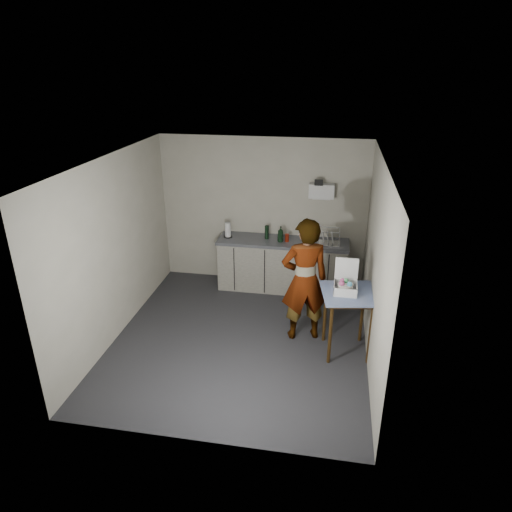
% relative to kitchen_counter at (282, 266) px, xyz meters
% --- Properties ---
extents(ground, '(4.00, 4.00, 0.00)m').
position_rel_kitchen_counter_xyz_m(ground, '(-0.40, -1.70, -0.43)').
color(ground, '#26262B').
rests_on(ground, ground).
extents(wall_back, '(3.60, 0.02, 2.60)m').
position_rel_kitchen_counter_xyz_m(wall_back, '(-0.40, 0.29, 0.87)').
color(wall_back, beige).
rests_on(wall_back, ground).
extents(wall_right, '(0.02, 4.00, 2.60)m').
position_rel_kitchen_counter_xyz_m(wall_right, '(1.39, -1.70, 0.87)').
color(wall_right, beige).
rests_on(wall_right, ground).
extents(wall_left, '(0.02, 4.00, 2.60)m').
position_rel_kitchen_counter_xyz_m(wall_left, '(-2.19, -1.70, 0.87)').
color(wall_left, beige).
rests_on(wall_left, ground).
extents(ceiling, '(3.60, 4.00, 0.01)m').
position_rel_kitchen_counter_xyz_m(ceiling, '(-0.40, -1.70, 2.17)').
color(ceiling, white).
rests_on(ceiling, wall_back).
extents(kitchen_counter, '(2.24, 0.62, 0.91)m').
position_rel_kitchen_counter_xyz_m(kitchen_counter, '(0.00, 0.00, 0.00)').
color(kitchen_counter, black).
rests_on(kitchen_counter, ground).
extents(wall_shelf, '(0.42, 0.18, 0.37)m').
position_rel_kitchen_counter_xyz_m(wall_shelf, '(0.60, 0.22, 1.32)').
color(wall_shelf, white).
rests_on(wall_shelf, ground).
extents(side_table, '(0.82, 0.82, 0.92)m').
position_rel_kitchen_counter_xyz_m(side_table, '(1.10, -1.76, 0.38)').
color(side_table, '#3E270E').
rests_on(side_table, ground).
extents(standing_man, '(0.77, 0.61, 1.83)m').
position_rel_kitchen_counter_xyz_m(standing_man, '(0.48, -1.48, 0.49)').
color(standing_man, '#B2A593').
rests_on(standing_man, ground).
extents(soap_bottle, '(0.14, 0.14, 0.27)m').
position_rel_kitchen_counter_xyz_m(soap_bottle, '(-0.04, -0.06, 0.62)').
color(soap_bottle, black).
rests_on(soap_bottle, kitchen_counter).
extents(soda_can, '(0.07, 0.07, 0.13)m').
position_rel_kitchen_counter_xyz_m(soda_can, '(0.07, -0.03, 0.55)').
color(soda_can, red).
rests_on(soda_can, kitchen_counter).
extents(dark_bottle, '(0.07, 0.07, 0.23)m').
position_rel_kitchen_counter_xyz_m(dark_bottle, '(-0.29, 0.04, 0.60)').
color(dark_bottle, black).
rests_on(dark_bottle, kitchen_counter).
extents(paper_towel, '(0.15, 0.15, 0.27)m').
position_rel_kitchen_counter_xyz_m(paper_towel, '(-0.96, -0.00, 0.61)').
color(paper_towel, black).
rests_on(paper_towel, kitchen_counter).
extents(dish_rack, '(0.38, 0.28, 0.27)m').
position_rel_kitchen_counter_xyz_m(dish_rack, '(0.77, -0.03, 0.54)').
color(dish_rack, silver).
rests_on(dish_rack, kitchen_counter).
extents(bakery_box, '(0.31, 0.32, 0.43)m').
position_rel_kitchen_counter_xyz_m(bakery_box, '(1.04, -1.74, 0.59)').
color(bakery_box, white).
rests_on(bakery_box, side_table).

